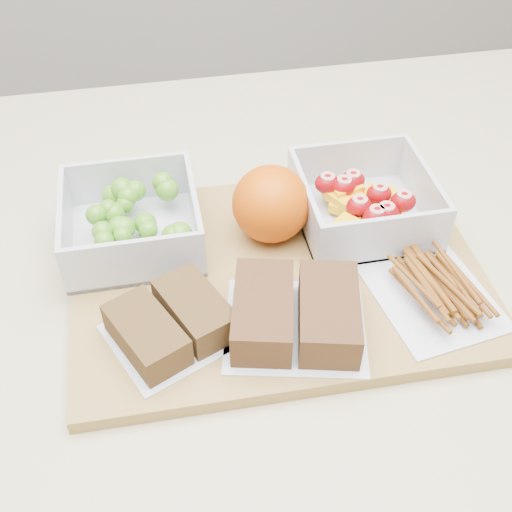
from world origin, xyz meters
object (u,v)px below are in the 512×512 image
Objects in this scene: grape_container at (134,221)px; orange at (271,204)px; sandwich_bag_center at (296,313)px; sandwich_bag_left at (171,323)px; cutting_board at (277,274)px; pretzel_bag at (434,287)px; fruit_container at (363,204)px.

orange is at bearing -7.32° from grape_container.
grape_container reaches higher than sandwich_bag_center.
orange reaches higher than grape_container.
sandwich_bag_center is (0.11, -0.01, 0.00)m from sandwich_bag_left.
orange reaches higher than sandwich_bag_center.
cutting_board is 0.16m from pretzel_bag.
fruit_container reaches higher than sandwich_bag_left.
sandwich_bag_left reaches higher than pretzel_bag.
cutting_board is 2.97× the size of fruit_container.
fruit_container is at bearing -3.63° from grape_container.
fruit_container is at bearing 29.16° from sandwich_bag_left.
sandwich_bag_center is (-0.00, -0.08, 0.03)m from cutting_board.
fruit_container is 0.18m from sandwich_bag_center.
fruit_container is (0.25, -0.02, -0.00)m from grape_container.
fruit_container is at bearing 28.75° from cutting_board.
sandwich_bag_left is at bearing -148.79° from cutting_board.
fruit_container reaches higher than pretzel_bag.
sandwich_bag_center is at bearing -175.20° from pretzel_bag.
sandwich_bag_left is at bearing 179.84° from pretzel_bag.
cutting_board is at bearing -152.11° from fruit_container.
orange is at bearing 45.77° from sandwich_bag_left.
pretzel_bag is (0.14, -0.12, -0.03)m from orange.
fruit_container is at bearing 1.51° from orange.
sandwich_bag_left is 0.26m from pretzel_bag.
fruit_container is 0.92× the size of sandwich_bag_center.
grape_container is 1.00× the size of fruit_container.
grape_container reaches higher than cutting_board.
cutting_board is at bearing 89.80° from sandwich_bag_center.
sandwich_bag_center reaches higher than cutting_board.
pretzel_bag is (0.03, -0.13, -0.01)m from fruit_container.
grape_container is 0.32m from pretzel_bag.
grape_container is 0.96× the size of pretzel_bag.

